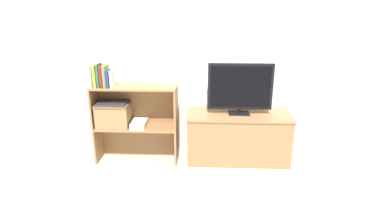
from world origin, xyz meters
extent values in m
plane|color=#BCB2A3|center=(0.00, 0.00, 0.00)|extent=(16.00, 16.00, 0.00)
cube|color=silver|center=(0.00, 0.49, 1.20)|extent=(10.00, 0.05, 2.40)
cube|color=olive|center=(0.50, 0.23, 0.25)|extent=(1.08, 0.46, 0.51)
cube|color=olive|center=(0.50, 0.23, 0.52)|extent=(1.10, 0.48, 0.02)
cube|color=black|center=(0.50, 0.23, 0.53)|extent=(0.22, 0.14, 0.01)
cylinder|color=black|center=(0.50, 0.23, 0.56)|extent=(0.04, 0.04, 0.04)
cube|color=black|center=(0.50, 0.23, 0.82)|extent=(0.67, 0.04, 0.48)
cube|color=black|center=(0.50, 0.21, 0.82)|extent=(0.62, 0.00, 0.43)
cube|color=olive|center=(-1.02, 0.13, 0.20)|extent=(0.02, 0.27, 0.40)
cube|color=olive|center=(-0.17, 0.13, 0.20)|extent=(0.02, 0.27, 0.40)
cube|color=olive|center=(-0.60, 0.26, 0.20)|extent=(0.84, 0.02, 0.40)
cube|color=olive|center=(-0.60, 0.13, 0.39)|extent=(0.84, 0.27, 0.02)
cube|color=olive|center=(-1.02, 0.13, 0.62)|extent=(0.02, 0.27, 0.44)
cube|color=olive|center=(-0.17, 0.13, 0.62)|extent=(0.02, 0.27, 0.44)
cube|color=olive|center=(-0.60, 0.26, 0.62)|extent=(0.84, 0.02, 0.44)
cube|color=olive|center=(-0.60, 0.13, 0.83)|extent=(0.84, 0.27, 0.02)
cube|color=#709ECC|center=(-1.00, 0.10, 0.94)|extent=(0.02, 0.15, 0.21)
cube|color=gold|center=(-0.97, 0.10, 0.95)|extent=(0.03, 0.14, 0.22)
cube|color=#286638|center=(-0.93, 0.10, 0.96)|extent=(0.02, 0.14, 0.24)
cube|color=maroon|center=(-0.90, 0.10, 0.95)|extent=(0.03, 0.14, 0.22)
cube|color=olive|center=(-0.87, 0.10, 0.95)|extent=(0.03, 0.15, 0.22)
cube|color=navy|center=(-0.83, 0.10, 0.92)|extent=(0.03, 0.14, 0.17)
cube|color=silver|center=(-0.80, 0.10, 0.92)|extent=(0.03, 0.13, 0.17)
cube|color=#937047|center=(-0.83, 0.12, 0.53)|extent=(0.34, 0.23, 0.25)
cube|color=brown|center=(-0.83, 0.12, 0.64)|extent=(0.35, 0.24, 0.02)
cube|color=#2D2D33|center=(-0.83, 0.12, 0.66)|extent=(0.30, 0.22, 0.02)
cylinder|color=#99999E|center=(-0.83, 0.12, 0.67)|extent=(0.02, 0.02, 0.00)
cube|color=silver|center=(-0.56, 0.12, 0.43)|extent=(0.15, 0.23, 0.06)
camera|label=1|loc=(0.14, -2.80, 1.57)|focal=28.00mm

